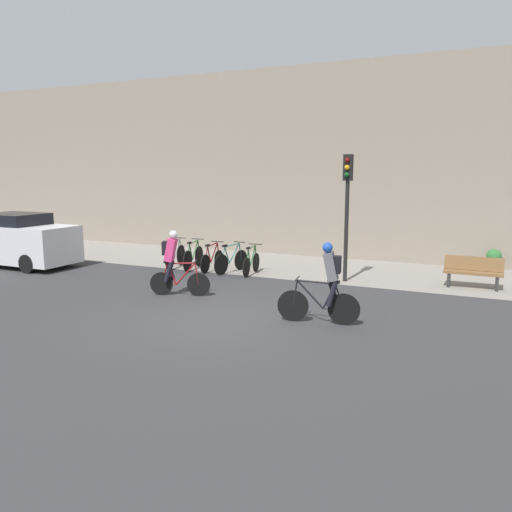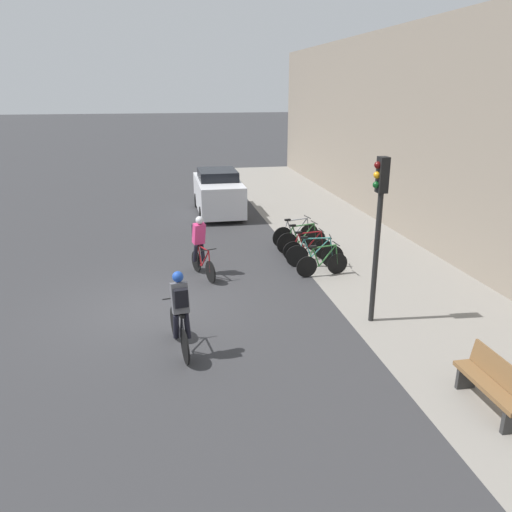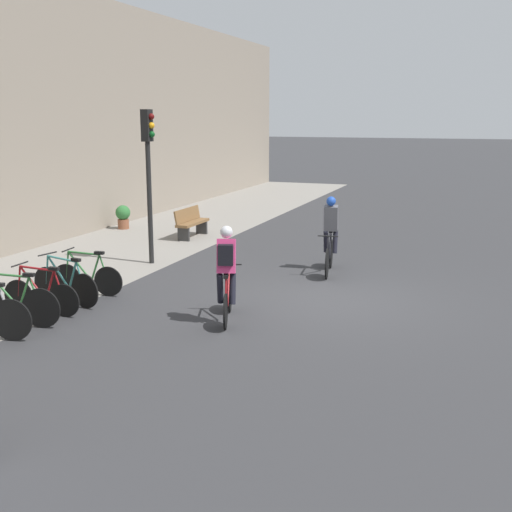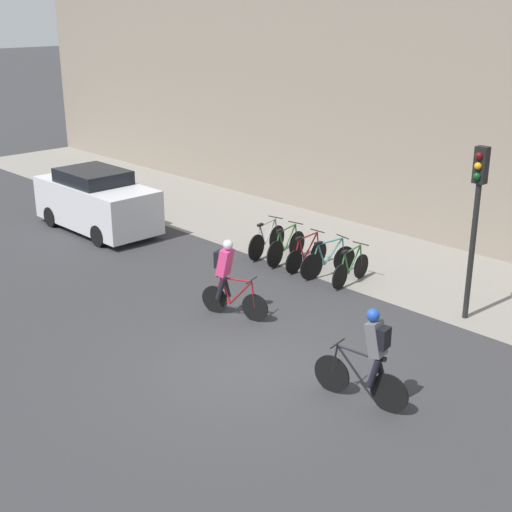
{
  "view_description": "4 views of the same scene",
  "coord_description": "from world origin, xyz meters",
  "px_view_note": "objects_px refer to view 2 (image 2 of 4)",
  "views": [
    {
      "loc": [
        5.27,
        -9.55,
        3.24
      ],
      "look_at": [
        -0.35,
        2.83,
        0.97
      ],
      "focal_mm": 35.0,
      "sensor_mm": 36.0,
      "label": 1
    },
    {
      "loc": [
        11.44,
        0.42,
        5.14
      ],
      "look_at": [
        -1.31,
        2.86,
        0.75
      ],
      "focal_mm": 35.0,
      "sensor_mm": 36.0,
      "label": 2
    },
    {
      "loc": [
        -12.21,
        -2.9,
        3.61
      ],
      "look_at": [
        0.01,
        1.63,
        0.77
      ],
      "focal_mm": 45.0,
      "sensor_mm": 36.0,
      "label": 3
    },
    {
      "loc": [
        8.63,
        -8.2,
        6.49
      ],
      "look_at": [
        -1.6,
        1.76,
        1.43
      ],
      "focal_mm": 50.0,
      "sensor_mm": 36.0,
      "label": 4
    }
  ],
  "objects_px": {
    "cyclist_pink": "(200,244)",
    "parked_bike_4": "(322,263)",
    "traffic_light_pole": "(379,211)",
    "bench": "(493,384)",
    "parked_bike_1": "(302,240)",
    "cyclist_grey": "(180,311)",
    "parked_bike_2": "(308,248)",
    "parked_bike_3": "(315,254)",
    "parked_car": "(218,193)",
    "parked_bike_0": "(296,234)"
  },
  "relations": [
    {
      "from": "cyclist_pink",
      "to": "parked_bike_4",
      "type": "height_order",
      "value": "cyclist_pink"
    },
    {
      "from": "traffic_light_pole",
      "to": "bench",
      "type": "relative_size",
      "value": 2.41
    },
    {
      "from": "parked_bike_1",
      "to": "bench",
      "type": "bearing_deg",
      "value": 5.4
    },
    {
      "from": "cyclist_grey",
      "to": "parked_bike_2",
      "type": "height_order",
      "value": "cyclist_grey"
    },
    {
      "from": "parked_bike_3",
      "to": "cyclist_grey",
      "type": "bearing_deg",
      "value": -43.11
    },
    {
      "from": "parked_bike_4",
      "to": "parked_car",
      "type": "distance_m",
      "value": 8.36
    },
    {
      "from": "parked_bike_1",
      "to": "bench",
      "type": "relative_size",
      "value": 1.1
    },
    {
      "from": "traffic_light_pole",
      "to": "parked_bike_1",
      "type": "bearing_deg",
      "value": -177.8
    },
    {
      "from": "cyclist_grey",
      "to": "parked_bike_3",
      "type": "bearing_deg",
      "value": 136.89
    },
    {
      "from": "parked_bike_0",
      "to": "traffic_light_pole",
      "type": "xyz_separation_m",
      "value": [
        5.93,
        0.2,
        2.19
      ]
    },
    {
      "from": "cyclist_pink",
      "to": "cyclist_grey",
      "type": "distance_m",
      "value": 4.51
    },
    {
      "from": "parked_bike_2",
      "to": "parked_car",
      "type": "xyz_separation_m",
      "value": [
        -6.64,
        -2.03,
        0.51
      ]
    },
    {
      "from": "bench",
      "to": "parked_bike_0",
      "type": "bearing_deg",
      "value": -175.01
    },
    {
      "from": "traffic_light_pole",
      "to": "bench",
      "type": "distance_m",
      "value": 4.18
    },
    {
      "from": "cyclist_grey",
      "to": "parked_bike_4",
      "type": "distance_m",
      "value": 5.65
    },
    {
      "from": "parked_bike_2",
      "to": "traffic_light_pole",
      "type": "relative_size",
      "value": 0.43
    },
    {
      "from": "parked_bike_2",
      "to": "traffic_light_pole",
      "type": "bearing_deg",
      "value": 2.57
    },
    {
      "from": "cyclist_pink",
      "to": "traffic_light_pole",
      "type": "relative_size",
      "value": 0.46
    },
    {
      "from": "cyclist_pink",
      "to": "cyclist_grey",
      "type": "bearing_deg",
      "value": -9.83
    },
    {
      "from": "parked_bike_0",
      "to": "parked_bike_1",
      "type": "xyz_separation_m",
      "value": [
        0.73,
        -0.0,
        -0.0
      ]
    },
    {
      "from": "traffic_light_pole",
      "to": "parked_car",
      "type": "relative_size",
      "value": 0.88
    },
    {
      "from": "parked_bike_0",
      "to": "bench",
      "type": "height_order",
      "value": "parked_bike_0"
    },
    {
      "from": "cyclist_grey",
      "to": "parked_bike_3",
      "type": "distance_m",
      "value": 6.15
    },
    {
      "from": "parked_bike_3",
      "to": "bench",
      "type": "height_order",
      "value": "parked_bike_3"
    },
    {
      "from": "parked_bike_4",
      "to": "cyclist_grey",
      "type": "bearing_deg",
      "value": -48.19
    },
    {
      "from": "parked_bike_2",
      "to": "parked_bike_3",
      "type": "relative_size",
      "value": 0.94
    },
    {
      "from": "parked_bike_3",
      "to": "parked_bike_4",
      "type": "bearing_deg",
      "value": 0.02
    },
    {
      "from": "cyclist_pink",
      "to": "traffic_light_pole",
      "type": "distance_m",
      "value": 5.45
    },
    {
      "from": "cyclist_grey",
      "to": "parked_bike_4",
      "type": "bearing_deg",
      "value": 131.81
    },
    {
      "from": "cyclist_grey",
      "to": "parked_bike_4",
      "type": "xyz_separation_m",
      "value": [
        -3.75,
        4.19,
        -0.56
      ]
    },
    {
      "from": "parked_bike_1",
      "to": "parked_bike_2",
      "type": "xyz_separation_m",
      "value": [
        0.72,
        -0.0,
        -0.03
      ]
    },
    {
      "from": "parked_bike_2",
      "to": "traffic_light_pole",
      "type": "height_order",
      "value": "traffic_light_pole"
    },
    {
      "from": "cyclist_grey",
      "to": "parked_bike_4",
      "type": "height_order",
      "value": "cyclist_grey"
    },
    {
      "from": "parked_bike_1",
      "to": "bench",
      "type": "height_order",
      "value": "parked_bike_1"
    },
    {
      "from": "parked_bike_3",
      "to": "traffic_light_pole",
      "type": "height_order",
      "value": "traffic_light_pole"
    },
    {
      "from": "parked_bike_0",
      "to": "traffic_light_pole",
      "type": "height_order",
      "value": "traffic_light_pole"
    },
    {
      "from": "traffic_light_pole",
      "to": "parked_car",
      "type": "bearing_deg",
      "value": -168.66
    },
    {
      "from": "cyclist_pink",
      "to": "parked_bike_2",
      "type": "bearing_deg",
      "value": 102.39
    },
    {
      "from": "cyclist_pink",
      "to": "parked_bike_0",
      "type": "relative_size",
      "value": 1.04
    },
    {
      "from": "parked_bike_1",
      "to": "parked_bike_3",
      "type": "xyz_separation_m",
      "value": [
        1.45,
        -0.0,
        -0.01
      ]
    },
    {
      "from": "parked_bike_1",
      "to": "parked_bike_2",
      "type": "height_order",
      "value": "parked_bike_1"
    },
    {
      "from": "bench",
      "to": "parked_bike_1",
      "type": "bearing_deg",
      "value": -174.6
    },
    {
      "from": "parked_bike_1",
      "to": "parked_car",
      "type": "height_order",
      "value": "parked_car"
    },
    {
      "from": "cyclist_grey",
      "to": "parked_bike_2",
      "type": "relative_size",
      "value": 1.11
    },
    {
      "from": "bench",
      "to": "parked_car",
      "type": "xyz_separation_m",
      "value": [
        -14.66,
        -2.86,
        0.43
      ]
    },
    {
      "from": "cyclist_pink",
      "to": "parked_car",
      "type": "xyz_separation_m",
      "value": [
        -7.39,
        1.39,
        -0.05
      ]
    },
    {
      "from": "cyclist_grey",
      "to": "parked_car",
      "type": "bearing_deg",
      "value": 169.67
    },
    {
      "from": "parked_bike_0",
      "to": "parked_bike_4",
      "type": "height_order",
      "value": "parked_bike_0"
    },
    {
      "from": "cyclist_pink",
      "to": "traffic_light_pole",
      "type": "xyz_separation_m",
      "value": [
        3.73,
        3.62,
        1.66
      ]
    },
    {
      "from": "parked_car",
      "to": "parked_bike_2",
      "type": "bearing_deg",
      "value": 16.99
    }
  ]
}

